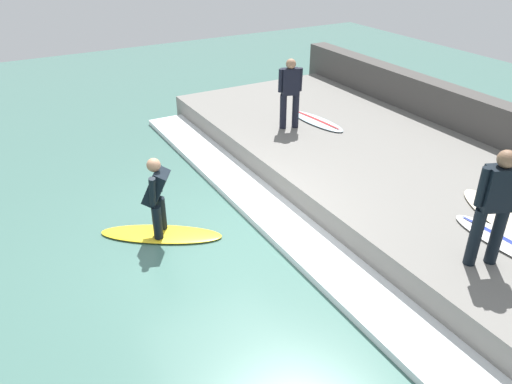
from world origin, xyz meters
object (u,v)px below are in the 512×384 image
surfboard_riding (161,234)px  surfboard_spare (499,215)px  surfer_riding (157,193)px  surfer_waiting_near (290,90)px  surfboard_waiting_near (317,121)px  surfer_waiting_far (495,203)px

surfboard_riding → surfboard_spare: surfboard_spare is taller
surfer_riding → surfer_waiting_near: size_ratio=0.88×
surfboard_waiting_near → surfboard_spare: (0.09, -4.71, -0.00)m
surfer_riding → surfer_waiting_far: size_ratio=0.81×
surfboard_waiting_near → surfer_waiting_far: bearing=-102.1°
surfboard_riding → surfboard_spare: size_ratio=1.11×
surfboard_waiting_near → surfboard_spare: bearing=-88.9°
surfer_riding → surfboard_waiting_near: size_ratio=0.81×
surfer_waiting_near → surfboard_waiting_near: (0.73, -0.05, -0.82)m
surfer_waiting_far → surfboard_spare: bearing=27.5°
surfer_riding → surfer_waiting_near: surfer_waiting_near is taller
surfer_riding → surfer_waiting_far: bearing=-46.5°
surfer_riding → surfer_waiting_near: 4.23m
surfer_waiting_near → surfboard_waiting_near: 1.10m
surfboard_riding → surfboard_waiting_near: surfboard_waiting_near is taller
surfboard_waiting_near → surfboard_spare: surfboard_waiting_near is taller
surfboard_riding → surfer_waiting_far: surfer_waiting_far is taller
surfboard_riding → surfer_riding: size_ratio=1.48×
surfboard_riding → surfer_waiting_far: bearing=-46.5°
surfer_waiting_near → surfer_riding: bearing=-152.5°
surfboard_riding → surfboard_spare: 5.36m
surfer_waiting_near → surfboard_waiting_near: size_ratio=0.92×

